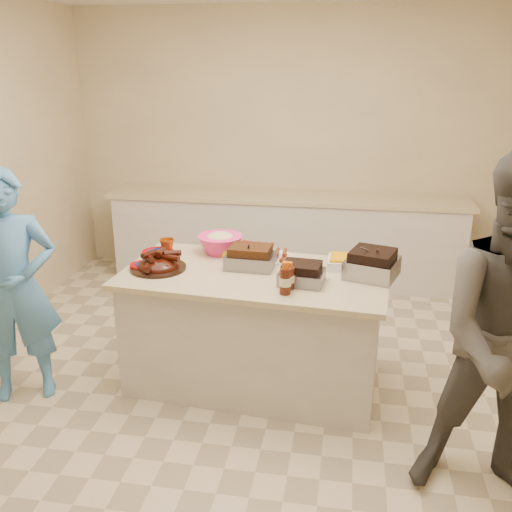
% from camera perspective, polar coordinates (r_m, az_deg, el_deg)
% --- Properties ---
extents(room, '(4.50, 5.00, 2.70)m').
position_cam_1_polar(room, '(4.09, -0.74, -13.39)').
color(room, beige).
rests_on(room, ground).
extents(back_counter, '(3.60, 0.64, 0.90)m').
position_cam_1_polar(back_counter, '(5.89, 3.00, 1.89)').
color(back_counter, beige).
rests_on(back_counter, ground).
extents(island, '(1.85, 1.08, 0.84)m').
position_cam_1_polar(island, '(4.21, -0.11, -12.39)').
color(island, beige).
rests_on(island, ground).
extents(rib_platter, '(0.48, 0.48, 0.15)m').
position_cam_1_polar(rib_platter, '(3.95, -9.74, -1.29)').
color(rib_platter, '#390E05').
rests_on(rib_platter, island).
extents(pulled_pork_tray, '(0.34, 0.26, 0.10)m').
position_cam_1_polar(pulled_pork_tray, '(3.93, -0.56, -1.13)').
color(pulled_pork_tray, '#47230F').
rests_on(pulled_pork_tray, island).
extents(brisket_tray, '(0.30, 0.26, 0.08)m').
position_cam_1_polar(brisket_tray, '(3.67, 4.57, -2.69)').
color(brisket_tray, black).
rests_on(brisket_tray, island).
extents(roasting_pan, '(0.39, 0.39, 0.12)m').
position_cam_1_polar(roasting_pan, '(3.84, 11.45, -2.03)').
color(roasting_pan, gray).
rests_on(roasting_pan, island).
extents(coleslaw_bowl, '(0.36, 0.36, 0.23)m').
position_cam_1_polar(coleslaw_bowl, '(4.22, -3.57, 0.32)').
color(coleslaw_bowl, '#FC2F80').
rests_on(coleslaw_bowl, island).
extents(sausage_plate, '(0.34, 0.34, 0.05)m').
position_cam_1_polar(sausage_plate, '(4.10, 1.35, -0.23)').
color(sausage_plate, silver).
rests_on(sausage_plate, island).
extents(mac_cheese_dish, '(0.31, 0.23, 0.08)m').
position_cam_1_polar(mac_cheese_dish, '(3.97, 9.43, -1.15)').
color(mac_cheese_dish, '#EDA600').
rests_on(mac_cheese_dish, island).
extents(bbq_bottle_a, '(0.06, 0.06, 0.18)m').
position_cam_1_polar(bbq_bottle_a, '(3.57, 3.36, -3.30)').
color(bbq_bottle_a, '#40170B').
rests_on(bbq_bottle_a, island).
extents(bbq_bottle_b, '(0.08, 0.08, 0.21)m').
position_cam_1_polar(bbq_bottle_b, '(3.50, 2.92, -3.79)').
color(bbq_bottle_b, '#40170B').
rests_on(bbq_bottle_b, island).
extents(mustard_bottle, '(0.05, 0.05, 0.12)m').
position_cam_1_polar(mustard_bottle, '(4.12, -3.16, -0.14)').
color(mustard_bottle, yellow).
rests_on(mustard_bottle, island).
extents(sauce_bowl, '(0.15, 0.06, 0.15)m').
position_cam_1_polar(sauce_bowl, '(4.00, -1.57, -0.73)').
color(sauce_bowl, silver).
rests_on(sauce_bowl, island).
extents(plate_stack_large, '(0.25, 0.25, 0.03)m').
position_cam_1_polar(plate_stack_large, '(4.23, -9.76, 0.11)').
color(plate_stack_large, '#970003').
rests_on(plate_stack_large, island).
extents(plate_stack_small, '(0.20, 0.20, 0.03)m').
position_cam_1_polar(plate_stack_small, '(3.99, -11.13, -1.16)').
color(plate_stack_small, '#970003').
rests_on(plate_stack_small, island).
extents(plastic_cup, '(0.12, 0.11, 0.11)m').
position_cam_1_polar(plastic_cup, '(4.28, -8.85, 0.38)').
color(plastic_cup, '#863106').
rests_on(plastic_cup, island).
extents(basket_stack, '(0.20, 0.17, 0.09)m').
position_cam_1_polar(basket_stack, '(4.15, -0.50, 0.03)').
color(basket_stack, '#970003').
rests_on(basket_stack, island).
extents(guest_blue, '(1.15, 1.67, 0.38)m').
position_cam_1_polar(guest_blue, '(4.38, -21.68, -12.51)').
color(guest_blue, '#4D8CCC').
rests_on(guest_blue, ground).
extents(guest_gray, '(0.97, 1.87, 0.69)m').
position_cam_1_polar(guest_gray, '(3.55, 22.56, -20.94)').
color(guest_gray, '#54514C').
rests_on(guest_gray, ground).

